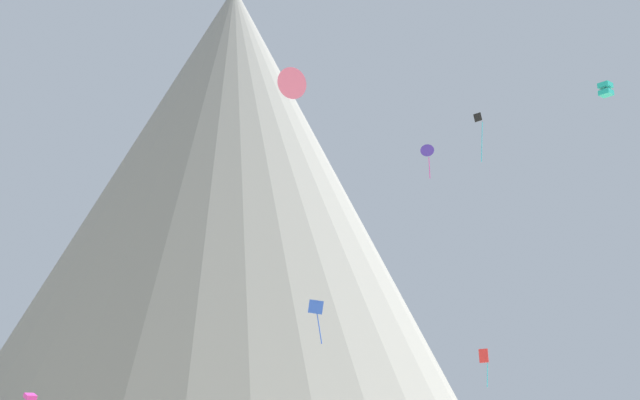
{
  "coord_description": "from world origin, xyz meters",
  "views": [
    {
      "loc": [
        -6.99,
        -30.64,
        4.52
      ],
      "look_at": [
        -2.11,
        36.54,
        23.07
      ],
      "focal_mm": 46.08,
      "sensor_mm": 36.0,
      "label": 1
    }
  ],
  "objects": [
    {
      "name": "rock_massif",
      "position": [
        -11.88,
        78.91,
        31.64
      ],
      "size": [
        95.85,
        95.85,
        67.41
      ],
      "color": "gray",
      "rests_on": "ground_plane"
    },
    {
      "name": "kite_black_high",
      "position": [
        15.01,
        46.87,
        33.99
      ],
      "size": [
        0.93,
        0.51,
        5.32
      ],
      "rotation": [
        0.0,
        0.0,
        1.75
      ],
      "color": "black"
    },
    {
      "name": "kite_teal_high",
      "position": [
        16.26,
        19.8,
        26.69
      ],
      "size": [
        1.11,
        1.11,
        0.92
      ],
      "rotation": [
        0.0,
        0.0,
        5.39
      ],
      "color": "teal"
    },
    {
      "name": "kite_blue_low",
      "position": [
        -2.73,
        31.76,
        12.97
      ],
      "size": [
        1.22,
        0.21,
        3.38
      ],
      "rotation": [
        0.0,
        0.0,
        5.54
      ],
      "color": "blue"
    },
    {
      "name": "kite_red_low",
      "position": [
        13.22,
        43.11,
        10.29
      ],
      "size": [
        0.79,
        0.5,
        3.41
      ],
      "rotation": [
        0.0,
        0.0,
        5.06
      ],
      "color": "red"
    },
    {
      "name": "kite_rainbow_high",
      "position": [
        -5.07,
        24.67,
        28.56
      ],
      "size": [
        2.41,
        1.56,
        2.37
      ],
      "rotation": [
        0.0,
        0.0,
        3.57
      ],
      "color": "#E5668C"
    },
    {
      "name": "kite_indigo_high",
      "position": [
        10.73,
        52.52,
        33.19
      ],
      "size": [
        1.58,
        0.89,
        3.84
      ],
      "rotation": [
        0.0,
        0.0,
        2.89
      ],
      "color": "#5138B2"
    }
  ]
}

